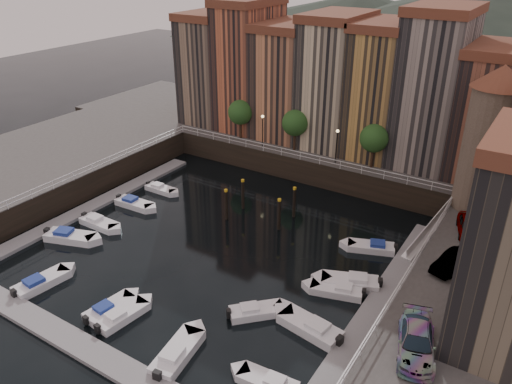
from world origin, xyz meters
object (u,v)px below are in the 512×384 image
Objects in this scene: mooring_pilings at (260,204)px; car_c at (416,343)px; corner_tower at (490,137)px; boat_left_1 at (69,237)px; boat_left_3 at (134,203)px; car_b at (453,263)px; gangway at (430,228)px; car_a at (468,227)px; boat_left_2 at (99,223)px.

mooring_pilings is 1.12× the size of car_c.
boat_left_1 is at bearing -145.81° from corner_tower.
boat_left_3 is 1.11× the size of car_b.
gangway is 16.91m from mooring_pilings.
boat_left_1 is at bearing -94.28° from boat_left_3.
corner_tower is 8.61m from car_a.
car_c is at bearing -17.50° from boat_left_3.
boat_left_2 is (-29.58, -14.29, -1.56)m from gangway.
car_a is 6.40m from car_b.
boat_left_1 is (-29.84, -17.74, -1.51)m from gangway.
car_c is (0.18, -10.41, 0.09)m from car_b.
corner_tower is 3.22× the size of car_b.
corner_tower is 23.41m from car_c.
car_a is (0.46, -5.70, -6.44)m from corner_tower.
corner_tower is 22.78m from mooring_pilings.
car_b is at bearing 11.87° from boat_left_2.
boat_left_3 is (0.22, 8.49, -0.04)m from boat_left_1.
car_c reaches higher than gangway.
car_a reaches higher than boat_left_3.
car_b is 10.41m from car_c.
car_a is at bearing 8.14° from mooring_pilings.
car_b is at bearing -104.94° from car_a.
car_b is (19.90, -3.57, 2.06)m from mooring_pilings.
boat_left_3 is (-32.52, -13.75, -9.83)m from corner_tower.
corner_tower is 13.74m from car_b.
corner_tower reaches higher than gangway.
mooring_pilings is at bearing 18.85° from boat_left_3.
boat_left_3 is at bearing -157.07° from corner_tower.
boat_left_1 is at bearing -134.38° from mooring_pilings.
gangway is 34.75m from boat_left_1.
gangway is 4.01m from car_a.
gangway is 1.52× the size of car_c.
boat_left_1 is 8.49m from boat_left_3.
corner_tower is at bearing 23.81° from mooring_pilings.
mooring_pilings reaches higher than boat_left_3.
boat_left_3 is at bearing 177.70° from car_a.
car_b reaches higher than boat_left_1.
car_c is (33.24, -3.72, 3.43)m from boat_left_2.
boat_left_1 is 0.97× the size of car_c.
car_a is 1.03× the size of car_b.
car_a is at bearing 10.97° from boat_left_3.
boat_left_1 is 1.12× the size of boat_left_3.
corner_tower is 3.14× the size of car_a.
boat_left_2 is at bearing 66.61° from boat_left_1.
car_b is at bearing -65.39° from gangway.
car_a reaches higher than boat_left_2.
gangway reaches higher than mooring_pilings.
car_c is at bearing -19.51° from boat_left_1.
boat_left_3 is 34.11m from car_a.
corner_tower is 2.60× the size of boat_left_1.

